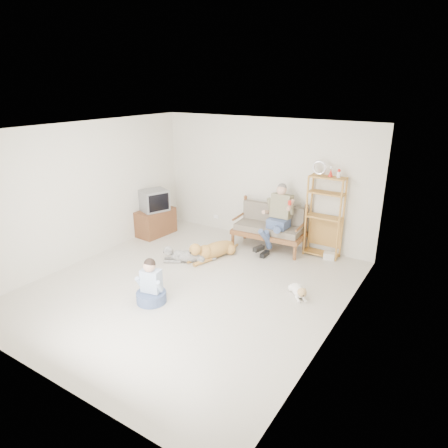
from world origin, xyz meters
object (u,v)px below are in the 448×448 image
Objects in this scene: loveseat at (270,226)px; golden_retriever at (212,250)px; etagere at (324,216)px; tv_stand at (156,222)px.

loveseat is 1.39m from golden_retriever.
etagere is 2.36m from golden_retriever.
loveseat is 1.17m from etagere.
etagere is at bearing 18.69° from tv_stand.
etagere is (1.09, 0.19, 0.37)m from loveseat.
golden_retriever is at bearing -7.72° from tv_stand.
tv_stand is at bearing -176.12° from golden_retriever.
loveseat is 1.64× the size of tv_stand.
tv_stand is (-3.70, -0.90, -0.55)m from etagere.
loveseat is 0.79× the size of etagere.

